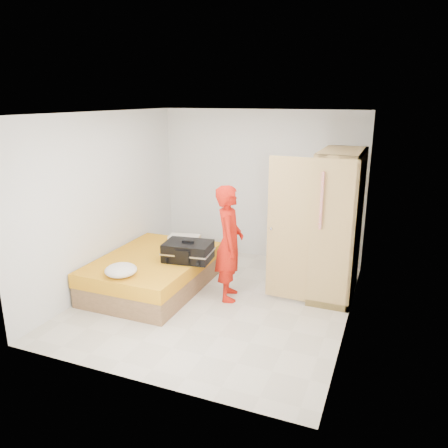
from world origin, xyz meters
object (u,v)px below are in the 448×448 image
at_px(bed, 153,272).
at_px(round_cushion, 121,270).
at_px(suitcase, 188,251).
at_px(wardrobe, 334,228).
at_px(person, 229,243).

height_order(bed, round_cushion, round_cushion).
bearing_deg(suitcase, round_cushion, -129.75).
bearing_deg(wardrobe, person, -152.51).
bearing_deg(suitcase, person, -3.10).
relative_size(wardrobe, person, 1.27).
xyz_separation_m(person, round_cushion, (-1.19, -0.91, -0.24)).
distance_m(bed, suitcase, 0.67).
distance_m(bed, wardrobe, 2.73).
height_order(bed, suitcase, suitcase).
bearing_deg(person, bed, 77.44).
bearing_deg(suitcase, bed, -177.97).
xyz_separation_m(bed, person, (1.18, 0.13, 0.57)).
bearing_deg(person, round_cushion, 108.68).
height_order(wardrobe, round_cushion, wardrobe).
relative_size(wardrobe, suitcase, 2.82).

